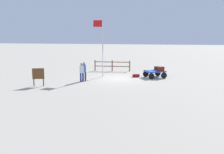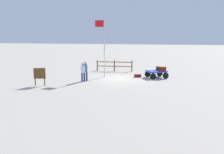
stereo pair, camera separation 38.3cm
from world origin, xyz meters
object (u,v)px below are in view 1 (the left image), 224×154
luggage_cart (155,73)px  worker_lead (84,70)px  flagpole (102,43)px  suitcase_tan (161,69)px  worker_trailing (82,71)px  signboard (38,75)px  suitcase_maroon (136,76)px  suitcase_grey (157,68)px

luggage_cart → worker_lead: 6.54m
worker_lead → flagpole: (-1.10, -2.27, 2.21)m
worker_lead → flagpole: flagpole is taller
suitcase_tan → worker_trailing: bearing=22.1°
worker_lead → worker_trailing: bearing=66.3°
worker_trailing → signboard: (2.84, 2.30, -0.05)m
suitcase_tan → flagpole: 5.94m
flagpole → worker_lead: bearing=64.2°
signboard → worker_trailing: bearing=-141.0°
suitcase_maroon → signboard: 8.97m
worker_trailing → suitcase_grey: bearing=-152.1°
worker_lead → worker_trailing: size_ratio=1.03×
suitcase_grey → worker_trailing: (6.36, 3.37, 0.12)m
suitcase_grey → flagpole: bearing=8.8°
suitcase_grey → signboard: size_ratio=0.38×
suitcase_grey → suitcase_maroon: (1.92, 0.49, -0.68)m
signboard → luggage_cart: bearing=-150.3°
worker_trailing → signboard: bearing=39.0°
worker_lead → signboard: 3.96m
worker_lead → signboard: size_ratio=1.17×
suitcase_tan → flagpole: (5.47, 0.14, 2.31)m
suitcase_tan → signboard: size_ratio=0.47×
luggage_cart → signboard: bearing=29.7°
suitcase_maroon → worker_lead: 5.08m
luggage_cart → suitcase_maroon: size_ratio=3.20×
suitcase_tan → signboard: (9.55, 5.02, 0.05)m
flagpole → signboard: (4.08, 4.88, -2.26)m
luggage_cart → suitcase_tan: (-0.55, 0.11, 0.37)m
luggage_cart → suitcase_maroon: luggage_cart is taller
worker_lead → signboard: bearing=41.2°
flagpole → signboard: bearing=50.1°
luggage_cart → signboard: 10.36m
suitcase_grey → signboard: bearing=31.6°
suitcase_grey → signboard: (9.21, 5.67, 0.08)m
worker_lead → flagpole: bearing=-115.8°
luggage_cart → flagpole: flagpole is taller
flagpole → signboard: flagpole is taller
worker_lead → worker_trailing: (0.13, 0.30, -0.00)m
luggage_cart → flagpole: bearing=2.8°
suitcase_grey → suitcase_tan: (-0.34, 0.65, 0.03)m
suitcase_grey → worker_trailing: 7.20m
suitcase_maroon → signboard: size_ratio=0.49×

